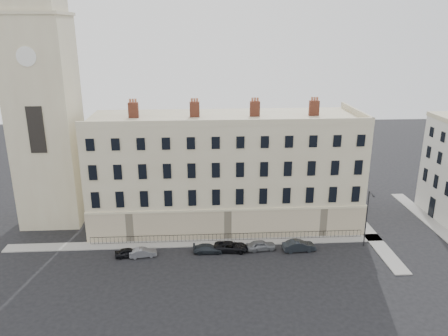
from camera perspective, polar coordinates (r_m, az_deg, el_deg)
The scene contains 14 objects.
ground at distance 53.25m, azimuth 7.55°, elevation -11.92°, with size 160.00×160.00×0.00m, color black.
terrace at distance 60.34m, azimuth 0.14°, elevation -0.28°, with size 36.22×12.22×17.00m.
church_tower at distance 63.08m, azimuth -22.66°, elevation 9.57°, with size 8.00×8.13×44.00m.
pavement_terrace at distance 56.71m, azimuth -3.53°, elevation -9.74°, with size 48.00×2.00×0.12m, color gray.
pavement_east_return at distance 63.56m, azimuth 17.86°, elevation -7.44°, with size 2.00×24.00×0.12m, color gray.
pavement_adjacent at distance 69.36m, azimuth 25.03°, elevation -6.14°, with size 2.00×20.00×0.12m, color gray.
railings at distance 56.95m, azimuth 0.53°, elevation -9.01°, with size 35.00×0.04×0.96m.
car_a at distance 54.64m, azimuth -12.38°, elevation -10.72°, with size 1.29×3.20×1.09m, color black.
car_b at distance 54.30m, azimuth -10.53°, elevation -10.80°, with size 1.14×3.27×1.08m, color slate.
car_c at distance 54.30m, azimuth -2.08°, elevation -10.48°, with size 1.51×3.70×1.07m, color #21262C.
car_d at distance 54.61m, azimuth 0.95°, elevation -10.23°, with size 1.95×4.23×1.18m, color black.
car_e at distance 55.01m, azimuth 4.85°, elevation -10.03°, with size 1.48×3.69×1.26m, color slate.
car_f at distance 55.40m, azimuth 9.75°, elevation -9.99°, with size 1.41×4.06×1.34m, color black.
streetlamp at distance 56.90m, azimuth 18.17°, elevation -6.02°, with size 0.17×1.61×7.46m.
Camera 1 is at (-9.67, -45.21, 26.41)m, focal length 35.00 mm.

